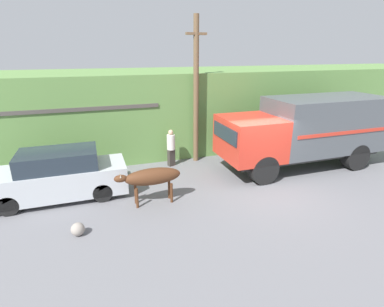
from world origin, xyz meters
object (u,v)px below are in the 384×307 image
(pedestrian_on_hill, at_px, (171,146))
(utility_pole, at_px, (196,90))
(brown_cow, at_px, (152,177))
(roadside_rock, at_px, (78,229))
(parked_suv, at_px, (58,176))
(cargo_truck, at_px, (307,129))

(pedestrian_on_hill, height_order, utility_pole, utility_pole)
(brown_cow, xyz_separation_m, roadside_rock, (-2.39, -1.19, -0.77))
(parked_suv, bearing_deg, roadside_rock, -72.42)
(pedestrian_on_hill, bearing_deg, brown_cow, 44.67)
(pedestrian_on_hill, distance_m, roadside_rock, 5.93)
(utility_pole, distance_m, roadside_rock, 7.66)
(brown_cow, relative_size, pedestrian_on_hill, 1.32)
(pedestrian_on_hill, xyz_separation_m, utility_pole, (1.28, 0.30, 2.39))
(cargo_truck, height_order, parked_suv, cargo_truck)
(cargo_truck, distance_m, parked_suv, 10.15)
(parked_suv, bearing_deg, utility_pole, 23.95)
(parked_suv, xyz_separation_m, utility_pole, (5.81, 2.09, 2.46))
(cargo_truck, height_order, roadside_rock, cargo_truck)
(cargo_truck, relative_size, pedestrian_on_hill, 4.43)
(cargo_truck, bearing_deg, brown_cow, -168.81)
(parked_suv, xyz_separation_m, pedestrian_on_hill, (4.53, 1.79, 0.07))
(cargo_truck, height_order, utility_pole, utility_pole)
(brown_cow, relative_size, utility_pole, 0.35)
(cargo_truck, distance_m, roadside_rock, 9.90)
(utility_pole, bearing_deg, roadside_rock, -137.84)
(pedestrian_on_hill, distance_m, utility_pole, 2.72)
(parked_suv, relative_size, utility_pole, 0.73)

